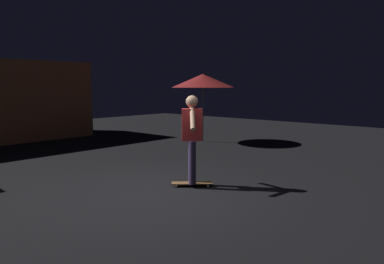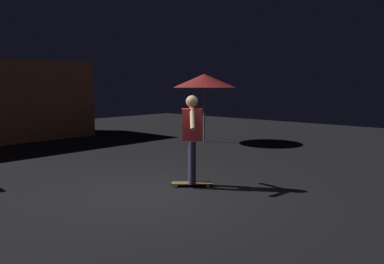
# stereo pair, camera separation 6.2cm
# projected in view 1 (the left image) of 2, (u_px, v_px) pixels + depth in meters

# --- Properties ---
(ground_plane) EXTENTS (28.00, 28.00, 0.00)m
(ground_plane) POSITION_uv_depth(u_px,v_px,m) (155.00, 194.00, 6.88)
(ground_plane) COLOR black
(patio_umbrella) EXTENTS (2.10, 2.10, 2.30)m
(patio_umbrella) POSITION_uv_depth(u_px,v_px,m) (203.00, 81.00, 12.90)
(patio_umbrella) COLOR slate
(patio_umbrella) RESTS_ON ground_plane
(skateboard_ridden) EXTENTS (0.68, 0.70, 0.07)m
(skateboard_ridden) POSITION_uv_depth(u_px,v_px,m) (192.00, 183.00, 7.38)
(skateboard_ridden) COLOR olive
(skateboard_ridden) RESTS_ON ground_plane
(skater) EXTENTS (0.77, 0.74, 1.67)m
(skater) POSITION_uv_depth(u_px,v_px,m) (192.00, 133.00, 7.26)
(skater) COLOR #382D4C
(skater) RESTS_ON skateboard_ridden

